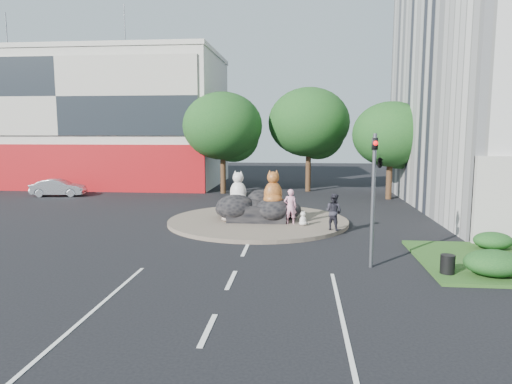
# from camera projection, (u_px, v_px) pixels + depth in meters

# --- Properties ---
(ground) EXTENTS (120.00, 120.00, 0.00)m
(ground) POSITION_uv_depth(u_px,v_px,m) (231.00, 280.00, 15.65)
(ground) COLOR black
(ground) RESTS_ON ground
(roundabout_island) EXTENTS (10.00, 10.00, 0.20)m
(roundabout_island) POSITION_uv_depth(u_px,v_px,m) (258.00, 221.00, 25.50)
(roundabout_island) COLOR brown
(roundabout_island) RESTS_ON ground
(rock_plinth) EXTENTS (3.20, 2.60, 0.90)m
(rock_plinth) POSITION_uv_depth(u_px,v_px,m) (258.00, 211.00, 25.43)
(rock_plinth) COLOR black
(rock_plinth) RESTS_ON roundabout_island
(shophouse_block) EXTENTS (25.20, 12.30, 17.40)m
(shophouse_block) POSITION_uv_depth(u_px,v_px,m) (90.00, 120.00, 44.10)
(shophouse_block) COLOR beige
(shophouse_block) RESTS_ON ground
(tree_left) EXTENTS (6.46, 6.46, 8.27)m
(tree_left) POSITION_uv_depth(u_px,v_px,m) (224.00, 129.00, 37.11)
(tree_left) COLOR #382314
(tree_left) RESTS_ON ground
(tree_mid) EXTENTS (6.84, 6.84, 8.76)m
(tree_mid) POSITION_uv_depth(u_px,v_px,m) (310.00, 126.00, 38.37)
(tree_mid) COLOR #382314
(tree_mid) RESTS_ON ground
(tree_right) EXTENTS (5.70, 5.70, 7.30)m
(tree_right) POSITION_uv_depth(u_px,v_px,m) (391.00, 138.00, 33.97)
(tree_right) COLOR #382314
(tree_right) RESTS_ON ground
(hedge_near_green) EXTENTS (2.00, 1.60, 0.90)m
(hedge_near_green) POSITION_uv_depth(u_px,v_px,m) (494.00, 263.00, 15.70)
(hedge_near_green) COLOR #133D17
(hedge_near_green) RESTS_ON grass_verge
(hedge_back_green) EXTENTS (1.60, 1.28, 0.72)m
(hedge_back_green) POSITION_uv_depth(u_px,v_px,m) (493.00, 241.00, 19.32)
(hedge_back_green) COLOR #133D17
(hedge_back_green) RESTS_ON grass_verge
(traffic_light) EXTENTS (0.44, 1.24, 5.00)m
(traffic_light) POSITION_uv_depth(u_px,v_px,m) (377.00, 171.00, 16.66)
(traffic_light) COLOR #595B60
(traffic_light) RESTS_ON ground
(cat_white) EXTENTS (1.35, 1.26, 1.81)m
(cat_white) POSITION_uv_depth(u_px,v_px,m) (238.00, 187.00, 25.51)
(cat_white) COLOR beige
(cat_white) RESTS_ON rock_plinth
(cat_tabby) EXTENTS (1.43, 1.34, 1.93)m
(cat_tabby) POSITION_uv_depth(u_px,v_px,m) (273.00, 188.00, 24.63)
(cat_tabby) COLOR #B57325
(cat_tabby) RESTS_ON rock_plinth
(kitten_calico) EXTENTS (0.69, 0.68, 0.87)m
(kitten_calico) POSITION_uv_depth(u_px,v_px,m) (226.00, 213.00, 24.86)
(kitten_calico) COLOR silver
(kitten_calico) RESTS_ON roundabout_island
(kitten_white) EXTENTS (0.60, 0.61, 0.77)m
(kitten_white) POSITION_uv_depth(u_px,v_px,m) (303.00, 218.00, 23.76)
(kitten_white) COLOR silver
(kitten_white) RESTS_ON roundabout_island
(pedestrian_pink) EXTENTS (0.74, 0.54, 1.86)m
(pedestrian_pink) POSITION_uv_depth(u_px,v_px,m) (290.00, 207.00, 24.10)
(pedestrian_pink) COLOR pink
(pedestrian_pink) RESTS_ON roundabout_island
(pedestrian_dark) EXTENTS (1.13, 1.10, 1.84)m
(pedestrian_dark) POSITION_uv_depth(u_px,v_px,m) (334.00, 212.00, 22.64)
(pedestrian_dark) COLOR #22212A
(pedestrian_dark) RESTS_ON roundabout_island
(parked_car) EXTENTS (4.26, 1.99, 1.35)m
(parked_car) POSITION_uv_depth(u_px,v_px,m) (58.00, 188.00, 35.97)
(parked_car) COLOR #B4B7BC
(parked_car) RESTS_ON ground
(litter_bin) EXTENTS (0.62, 0.62, 0.67)m
(litter_bin) POSITION_uv_depth(u_px,v_px,m) (448.00, 264.00, 15.97)
(litter_bin) COLOR black
(litter_bin) RESTS_ON grass_verge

